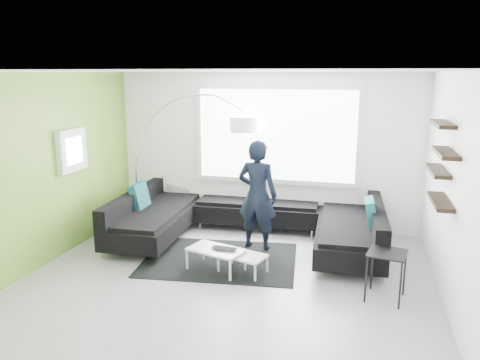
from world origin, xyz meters
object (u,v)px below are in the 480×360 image
sectional_sofa (250,219)px  coffee_table (229,261)px  laptop (223,250)px  side_table (386,276)px  arc_lamp (135,162)px  person (257,195)px

sectional_sofa → coffee_table: (-0.00, -1.27, -0.24)m
coffee_table → laptop: laptop is taller
sectional_sofa → side_table: sectional_sofa is taller
side_table → laptop: side_table is taller
side_table → laptop: (-2.18, 0.24, 0.03)m
arc_lamp → side_table: size_ratio=3.92×
person → side_table: bearing=153.7°
side_table → coffee_table: bearing=171.8°
sectional_sofa → arc_lamp: size_ratio=1.79×
sectional_sofa → laptop: bearing=-95.5°
arc_lamp → sectional_sofa: bearing=-16.3°
sectional_sofa → side_table: bearing=-38.9°
sectional_sofa → laptop: 1.34m
sectional_sofa → arc_lamp: arc_lamp is taller
sectional_sofa → laptop: (-0.08, -1.33, -0.06)m
sectional_sofa → side_table: size_ratio=7.02×
coffee_table → side_table: (2.11, -0.30, 0.14)m
laptop → side_table: bearing=-1.0°
arc_lamp → side_table: 4.79m
person → laptop: (-0.25, -1.08, -0.54)m
sectional_sofa → side_table: (2.11, -1.57, -0.09)m
coffee_table → sectional_sofa: bearing=107.0°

